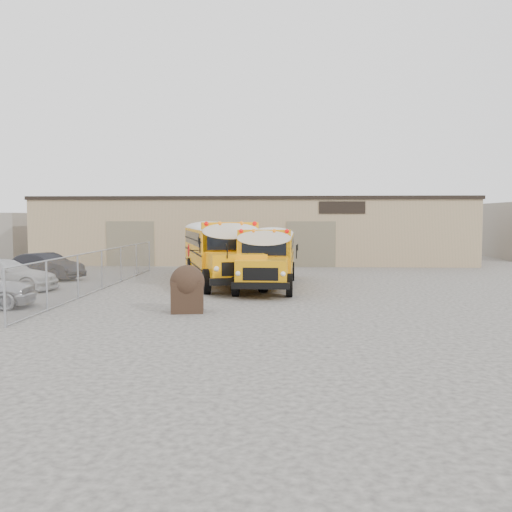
{
  "coord_description": "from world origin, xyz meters",
  "views": [
    {
      "loc": [
        2.38,
        -22.41,
        3.34
      ],
      "look_at": [
        1.06,
        2.37,
        1.6
      ],
      "focal_mm": 40.0,
      "sensor_mm": 36.0,
      "label": 1
    }
  ],
  "objects_px": {
    "school_bus_left": "(204,241)",
    "school_bus_right": "(274,246)",
    "tarp_bundle": "(187,288)",
    "car_dark": "(46,266)",
    "car_white": "(4,275)"
  },
  "relations": [
    {
      "from": "school_bus_left",
      "to": "school_bus_right",
      "type": "distance_m",
      "value": 4.7
    },
    {
      "from": "school_bus_left",
      "to": "tarp_bundle",
      "type": "distance_m",
      "value": 15.52
    },
    {
      "from": "school_bus_left",
      "to": "school_bus_right",
      "type": "xyz_separation_m",
      "value": [
        4.36,
        -1.73,
        -0.18
      ]
    },
    {
      "from": "school_bus_right",
      "to": "car_white",
      "type": "relative_size",
      "value": 1.98
    },
    {
      "from": "car_dark",
      "to": "tarp_bundle",
      "type": "bearing_deg",
      "value": -115.7
    },
    {
      "from": "tarp_bundle",
      "to": "car_white",
      "type": "distance_m",
      "value": 10.69
    },
    {
      "from": "school_bus_right",
      "to": "car_dark",
      "type": "xyz_separation_m",
      "value": [
        -11.96,
        -3.85,
        -0.92
      ]
    },
    {
      "from": "school_bus_right",
      "to": "tarp_bundle",
      "type": "distance_m",
      "value": 13.95
    },
    {
      "from": "school_bus_left",
      "to": "school_bus_right",
      "type": "height_order",
      "value": "school_bus_left"
    },
    {
      "from": "school_bus_right",
      "to": "car_dark",
      "type": "bearing_deg",
      "value": -162.18
    },
    {
      "from": "school_bus_left",
      "to": "car_dark",
      "type": "bearing_deg",
      "value": -143.72
    },
    {
      "from": "school_bus_right",
      "to": "tarp_bundle",
      "type": "xyz_separation_m",
      "value": [
        -2.7,
        -13.66,
        -0.77
      ]
    },
    {
      "from": "school_bus_right",
      "to": "car_dark",
      "type": "relative_size",
      "value": 2.27
    },
    {
      "from": "tarp_bundle",
      "to": "car_white",
      "type": "bearing_deg",
      "value": 150.06
    },
    {
      "from": "car_white",
      "to": "car_dark",
      "type": "relative_size",
      "value": 1.14
    }
  ]
}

